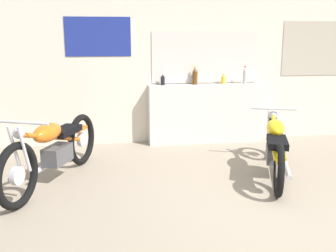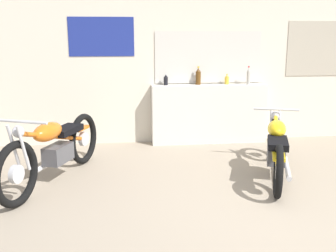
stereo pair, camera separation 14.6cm
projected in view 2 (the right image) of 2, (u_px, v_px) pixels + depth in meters
ground_plane at (278, 221)px, 3.95m from camera, size 24.00×24.00×0.00m
wall_back at (211, 61)px, 6.75m from camera, size 10.00×0.07×2.80m
sill_counter at (209, 114)px, 6.78m from camera, size 1.97×0.28×1.01m
bottle_leftmost at (166, 80)px, 6.60m from camera, size 0.07×0.07×0.19m
bottle_left_center at (198, 77)px, 6.66m from camera, size 0.09×0.09×0.31m
bottle_center at (227, 80)px, 6.71m from camera, size 0.07×0.07×0.17m
bottle_right_center at (248, 76)px, 6.67m from camera, size 0.06×0.06×0.31m
motorcycle_orange at (54, 148)px, 4.94m from camera, size 1.01×2.14×0.93m
motorcycle_yellow at (276, 146)px, 5.18m from camera, size 0.92×2.07×0.80m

